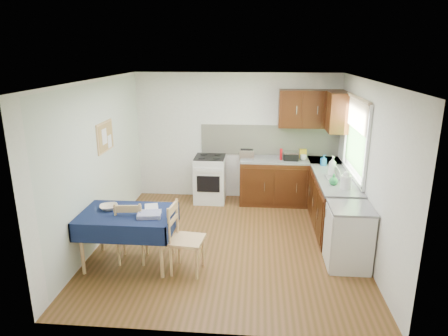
# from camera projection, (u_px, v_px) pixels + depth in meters

# --- Properties ---
(floor) EXTENTS (4.20, 4.20, 0.00)m
(floor) POSITION_uv_depth(u_px,v_px,m) (228.00, 243.00, 6.27)
(floor) COLOR #553916
(floor) RESTS_ON ground
(ceiling) EXTENTS (4.00, 4.20, 0.02)m
(ceiling) POSITION_uv_depth(u_px,v_px,m) (229.00, 80.00, 5.56)
(ceiling) COLOR silver
(ceiling) RESTS_ON wall_back
(wall_back) EXTENTS (4.00, 0.02, 2.50)m
(wall_back) POSITION_uv_depth(u_px,v_px,m) (237.00, 137.00, 7.92)
(wall_back) COLOR silver
(wall_back) RESTS_ON ground
(wall_front) EXTENTS (4.00, 0.02, 2.50)m
(wall_front) POSITION_uv_depth(u_px,v_px,m) (213.00, 226.00, 3.90)
(wall_front) COLOR silver
(wall_front) RESTS_ON ground
(wall_left) EXTENTS (0.02, 4.20, 2.50)m
(wall_left) POSITION_uv_depth(u_px,v_px,m) (98.00, 163.00, 6.07)
(wall_left) COLOR silver
(wall_left) RESTS_ON ground
(wall_right) EXTENTS (0.02, 4.20, 2.50)m
(wall_right) POSITION_uv_depth(u_px,v_px,m) (367.00, 170.00, 5.75)
(wall_right) COLOR silver
(wall_right) RESTS_ON ground
(base_cabinets) EXTENTS (1.90, 2.30, 0.86)m
(base_cabinets) POSITION_uv_depth(u_px,v_px,m) (308.00, 192.00, 7.23)
(base_cabinets) COLOR #361809
(base_cabinets) RESTS_ON ground
(worktop_back) EXTENTS (1.90, 0.60, 0.04)m
(worktop_back) POSITION_uv_depth(u_px,v_px,m) (290.00, 160.00, 7.65)
(worktop_back) COLOR slate
(worktop_back) RESTS_ON base_cabinets
(worktop_right) EXTENTS (0.60, 1.70, 0.04)m
(worktop_right) POSITION_uv_depth(u_px,v_px,m) (335.00, 180.00, 6.50)
(worktop_right) COLOR slate
(worktop_right) RESTS_ON base_cabinets
(worktop_corner) EXTENTS (0.60, 0.60, 0.04)m
(worktop_corner) POSITION_uv_depth(u_px,v_px,m) (324.00, 161.00, 7.60)
(worktop_corner) COLOR slate
(worktop_corner) RESTS_ON base_cabinets
(splashback) EXTENTS (2.70, 0.02, 0.60)m
(splashback) POSITION_uv_depth(u_px,v_px,m) (269.00, 140.00, 7.86)
(splashback) COLOR beige
(splashback) RESTS_ON wall_back
(upper_cabinets) EXTENTS (1.20, 0.85, 0.70)m
(upper_cabinets) POSITION_uv_depth(u_px,v_px,m) (319.00, 110.00, 7.34)
(upper_cabinets) COLOR #361809
(upper_cabinets) RESTS_ON wall_back
(stove) EXTENTS (0.60, 0.61, 0.92)m
(stove) POSITION_uv_depth(u_px,v_px,m) (210.00, 179.00, 7.89)
(stove) COLOR silver
(stove) RESTS_ON ground
(window) EXTENTS (0.04, 1.48, 1.26)m
(window) POSITION_uv_depth(u_px,v_px,m) (356.00, 133.00, 6.30)
(window) COLOR #2E5B25
(window) RESTS_ON wall_right
(fridge) EXTENTS (0.58, 0.60, 0.89)m
(fridge) POSITION_uv_depth(u_px,v_px,m) (349.00, 237.00, 5.48)
(fridge) COLOR silver
(fridge) RESTS_ON ground
(corkboard) EXTENTS (0.04, 0.62, 0.47)m
(corkboard) POSITION_uv_depth(u_px,v_px,m) (105.00, 137.00, 6.26)
(corkboard) COLOR tan
(corkboard) RESTS_ON wall_left
(dining_table) EXTENTS (1.28, 0.86, 0.77)m
(dining_table) POSITION_uv_depth(u_px,v_px,m) (128.00, 220.00, 5.48)
(dining_table) COLOR #0D1736
(dining_table) RESTS_ON ground
(chair_far) EXTENTS (0.45, 0.45, 0.93)m
(chair_far) POSITION_uv_depth(u_px,v_px,m) (131.00, 230.00, 5.58)
(chair_far) COLOR tan
(chair_far) RESTS_ON ground
(chair_near) EXTENTS (0.47, 0.47, 0.97)m
(chair_near) POSITION_uv_depth(u_px,v_px,m) (183.00, 236.00, 5.33)
(chair_near) COLOR tan
(chair_near) RESTS_ON ground
(toaster) EXTENTS (0.27, 0.17, 0.21)m
(toaster) POSITION_uv_depth(u_px,v_px,m) (247.00, 154.00, 7.60)
(toaster) COLOR #B9B9BE
(toaster) RESTS_ON worktop_back
(sandwich_press) EXTENTS (0.28, 0.24, 0.16)m
(sandwich_press) POSITION_uv_depth(u_px,v_px,m) (291.00, 156.00, 7.57)
(sandwich_press) COLOR black
(sandwich_press) RESTS_ON worktop_back
(sauce_bottle) EXTENTS (0.05, 0.05, 0.22)m
(sauce_bottle) POSITION_uv_depth(u_px,v_px,m) (281.00, 154.00, 7.55)
(sauce_bottle) COLOR red
(sauce_bottle) RESTS_ON worktop_back
(yellow_packet) EXTENTS (0.14, 0.11, 0.17)m
(yellow_packet) POSITION_uv_depth(u_px,v_px,m) (303.00, 154.00, 7.70)
(yellow_packet) COLOR yellow
(yellow_packet) RESTS_ON worktop_back
(dish_rack) EXTENTS (0.38, 0.29, 0.18)m
(dish_rack) POSITION_uv_depth(u_px,v_px,m) (338.00, 177.00, 6.47)
(dish_rack) COLOR gray
(dish_rack) RESTS_ON worktop_right
(kettle) EXTENTS (0.16, 0.16, 0.28)m
(kettle) POSITION_uv_depth(u_px,v_px,m) (346.00, 181.00, 5.97)
(kettle) COLOR silver
(kettle) RESTS_ON worktop_right
(cup) EXTENTS (0.13, 0.13, 0.10)m
(cup) POSITION_uv_depth(u_px,v_px,m) (303.00, 157.00, 7.56)
(cup) COLOR silver
(cup) RESTS_ON worktop_back
(soap_bottle_a) EXTENTS (0.15, 0.16, 0.33)m
(soap_bottle_a) POSITION_uv_depth(u_px,v_px,m) (332.00, 166.00, 6.59)
(soap_bottle_a) COLOR silver
(soap_bottle_a) RESTS_ON worktop_right
(soap_bottle_b) EXTENTS (0.10, 0.10, 0.20)m
(soap_bottle_b) POSITION_uv_depth(u_px,v_px,m) (324.00, 160.00, 7.19)
(soap_bottle_b) COLOR #1E6BB1
(soap_bottle_b) RESTS_ON worktop_right
(soap_bottle_c) EXTENTS (0.14, 0.14, 0.17)m
(soap_bottle_c) POSITION_uv_depth(u_px,v_px,m) (334.00, 179.00, 6.16)
(soap_bottle_c) COLOR #279247
(soap_bottle_c) RESTS_ON worktop_right
(plate_bowl) EXTENTS (0.32, 0.32, 0.06)m
(plate_bowl) POSITION_uv_depth(u_px,v_px,m) (109.00, 207.00, 5.56)
(plate_bowl) COLOR beige
(plate_bowl) RESTS_ON dining_table
(book) EXTENTS (0.25, 0.29, 0.02)m
(book) POSITION_uv_depth(u_px,v_px,m) (145.00, 208.00, 5.60)
(book) COLOR white
(book) RESTS_ON dining_table
(spice_jar) EXTENTS (0.04, 0.04, 0.08)m
(spice_jar) POSITION_uv_depth(u_px,v_px,m) (128.00, 209.00, 5.48)
(spice_jar) COLOR #258A3B
(spice_jar) RESTS_ON dining_table
(tea_towel) EXTENTS (0.34, 0.29, 0.06)m
(tea_towel) POSITION_uv_depth(u_px,v_px,m) (149.00, 215.00, 5.32)
(tea_towel) COLOR navy
(tea_towel) RESTS_ON dining_table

